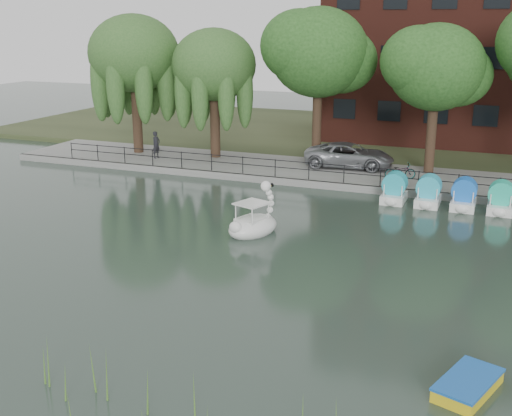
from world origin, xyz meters
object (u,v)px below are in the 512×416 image
Objects in this scene: bicycle at (400,170)px; swan_boat at (254,223)px; pedestrian at (156,143)px; yellow_rowboat at (468,385)px; minivan at (349,154)px.

bicycle is 0.58× the size of swan_boat.
bicycle is 11.70m from swan_boat.
yellow_rowboat is (20.71, -20.40, -1.18)m from pedestrian.
minivan is at bearing 129.82° from yellow_rowboat.
pedestrian is at bearing 93.68° from minivan.
bicycle is 0.87× the size of pedestrian.
pedestrian is 15.47m from swan_boat.
minivan is at bearing 104.41° from swan_boat.
swan_boat is at bearing 153.92° from yellow_rowboat.
swan_boat reaches higher than bicycle.
minivan is 12.70m from swan_boat.
pedestrian is at bearing 155.43° from swan_boat.
swan_boat is (-1.14, -12.62, -0.77)m from minivan.
yellow_rowboat is (9.63, -9.65, -0.27)m from swan_boat.
pedestrian is 0.84× the size of yellow_rowboat.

